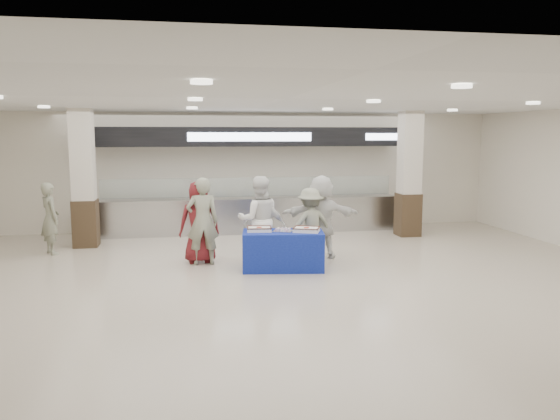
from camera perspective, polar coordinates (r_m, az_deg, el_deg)
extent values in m
plane|color=beige|center=(9.54, 0.70, -8.01)|extent=(14.00, 14.00, 0.00)
cube|color=#AFB1B6|center=(14.67, -3.22, -0.58)|extent=(8.00, 0.80, 0.90)
cube|color=#AFB1B6|center=(14.61, -3.24, 1.24)|extent=(8.00, 0.85, 0.04)
cube|color=white|center=(14.28, -3.11, 2.42)|extent=(7.60, 0.02, 0.50)
cube|color=black|center=(14.51, -3.29, 7.65)|extent=(8.40, 0.70, 0.50)
cube|color=silver|center=(14.15, -3.12, 7.64)|extent=(3.20, 0.03, 0.22)
cube|color=silver|center=(15.09, 11.49, 7.51)|extent=(1.40, 0.03, 0.18)
cube|color=#332517|center=(13.56, -19.63, -1.31)|extent=(0.55, 0.55, 1.10)
cube|color=beige|center=(13.41, -19.95, 5.46)|extent=(0.50, 0.50, 2.10)
cube|color=#332517|center=(14.54, 13.21, -0.46)|extent=(0.55, 0.55, 1.10)
cube|color=beige|center=(14.40, 13.41, 5.85)|extent=(0.50, 0.50, 2.10)
cube|color=#162B98|center=(10.64, 0.31, -4.25)|extent=(1.65, 0.99, 0.75)
cube|color=white|center=(10.60, -2.19, -2.03)|extent=(0.50, 0.41, 0.07)
cube|color=#492114|center=(10.59, -2.19, -1.77)|extent=(0.50, 0.41, 0.02)
cylinder|color=red|center=(10.59, -2.19, -1.81)|extent=(0.11, 0.11, 0.01)
cube|color=white|center=(10.55, 2.78, -2.08)|extent=(0.59, 0.53, 0.08)
cube|color=#492114|center=(10.54, 2.78, -1.81)|extent=(0.59, 0.53, 0.02)
cylinder|color=red|center=(10.54, 2.78, -1.85)|extent=(0.14, 0.14, 0.01)
cube|color=#A4A4A9|center=(10.59, 0.30, -2.19)|extent=(0.43, 0.39, 0.01)
imported|color=maroon|center=(11.24, -8.41, -1.23)|extent=(0.87, 0.61, 1.69)
imported|color=gray|center=(11.05, -8.09, -1.17)|extent=(0.66, 0.44, 1.77)
imported|color=white|center=(11.11, -2.23, -1.03)|extent=(0.88, 0.70, 1.78)
imported|color=white|center=(11.15, -1.61, -1.78)|extent=(0.92, 0.52, 1.48)
imported|color=gray|center=(11.32, 3.19, -1.53)|extent=(1.09, 0.78, 1.52)
imported|color=white|center=(11.59, 4.30, -0.69)|extent=(1.69, 0.72, 1.77)
imported|color=gray|center=(12.95, -22.88, -0.81)|extent=(0.63, 0.69, 1.58)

